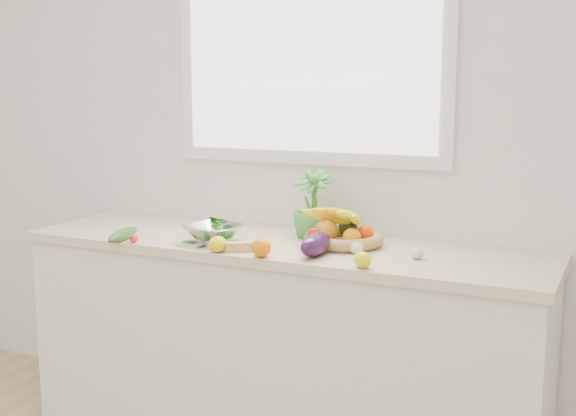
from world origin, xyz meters
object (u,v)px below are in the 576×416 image
at_px(colander_with_spinach, 214,228).
at_px(fruit_basket, 343,234).
at_px(apple, 316,236).
at_px(eggplant, 316,244).
at_px(potted_herb, 313,205).
at_px(cucumber, 123,235).

bearing_deg(colander_with_spinach, fruit_basket, 19.84).
xyz_separation_m(apple, eggplant, (0.07, -0.16, 0.00)).
xyz_separation_m(eggplant, potted_herb, (-0.15, 0.31, 0.10)).
relative_size(cucumber, potted_herb, 0.84).
bearing_deg(potted_herb, fruit_basket, -27.47).
height_order(apple, colander_with_spinach, colander_with_spinach).
bearing_deg(apple, colander_with_spinach, -163.39).
height_order(eggplant, colander_with_spinach, colander_with_spinach).
bearing_deg(potted_herb, eggplant, -63.87).
distance_m(apple, fruit_basket, 0.11).
relative_size(eggplant, cucumber, 0.85).
distance_m(apple, cucumber, 0.82).
distance_m(cucumber, colander_with_spinach, 0.39).
distance_m(eggplant, fruit_basket, 0.22).
xyz_separation_m(cucumber, potted_herb, (0.69, 0.40, 0.12)).
height_order(apple, potted_herb, potted_herb).
bearing_deg(eggplant, cucumber, -173.38).
xyz_separation_m(cucumber, fruit_basket, (0.87, 0.31, 0.02)).
distance_m(fruit_basket, colander_with_spinach, 0.54).
distance_m(eggplant, potted_herb, 0.35).
relative_size(eggplant, potted_herb, 0.71).
bearing_deg(cucumber, fruit_basket, 19.71).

